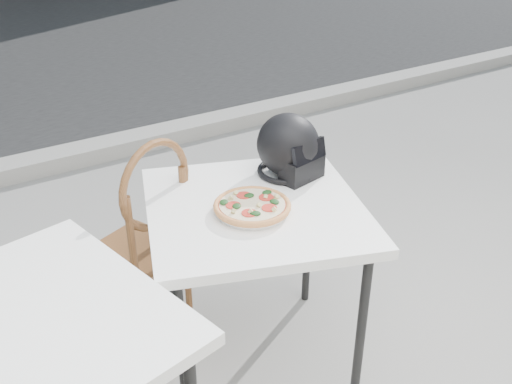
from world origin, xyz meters
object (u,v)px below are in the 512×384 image
cafe_table_side (11,352)px  helmet (289,149)px  cafe_table_main (255,220)px  plate (252,210)px  pizza (252,205)px  cafe_chair_main (145,235)px

cafe_table_side → helmet: bearing=17.5°
cafe_table_main → cafe_table_side: cafe_table_side is taller
cafe_table_side → cafe_table_main: bearing=14.2°
plate → helmet: size_ratio=1.14×
helmet → cafe_table_side: 1.32m
plate → helmet: helmet is taller
cafe_table_main → cafe_table_side: (-0.97, -0.25, 0.02)m
helmet → pizza: bearing=-159.7°
cafe_table_main → plate: (-0.04, -0.04, 0.08)m
plate → cafe_table_side: bearing=-167.7°
pizza → helmet: (0.31, 0.19, 0.09)m
cafe_table_main → pizza: bearing=-132.2°
pizza → plate: bearing=-108.0°
cafe_table_main → plate: 0.10m
cafe_table_main → plate: size_ratio=2.95×
cafe_chair_main → cafe_table_side: 0.90m
cafe_table_main → cafe_chair_main: bearing=132.3°
helmet → cafe_chair_main: helmet is taller
plate → pizza: size_ratio=1.19×
cafe_table_side → pizza: bearing=12.3°
pizza → cafe_table_main: bearing=47.8°
cafe_table_main → cafe_chair_main: cafe_chair_main is taller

